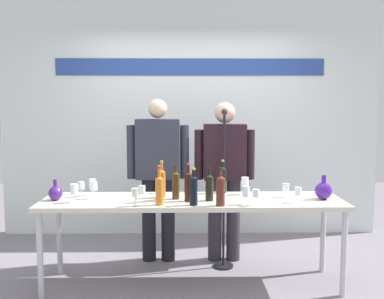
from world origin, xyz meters
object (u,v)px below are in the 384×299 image
decanter_blue_left (56,193)px  wine_bottle_0 (221,189)px  wine_glass_left_2 (142,190)px  wine_glass_left_4 (81,186)px  wine_bottle_3 (209,186)px  wine_glass_right_4 (256,194)px  wine_bottle_7 (176,184)px  decanter_blue_right (323,191)px  wine_glass_right_1 (286,188)px  wine_glass_right_2 (298,192)px  wine_glass_right_3 (246,192)px  presenter_left (158,169)px  wine_bottle_1 (223,179)px  wine_bottle_5 (162,182)px  wine_bottle_6 (159,189)px  display_table (192,206)px  wine_glass_right_0 (245,182)px  wine_bottle_2 (194,189)px  wine_bottle_4 (188,185)px  wine_glass_left_3 (92,184)px  wine_glass_left_5 (74,190)px  wine_glass_left_1 (135,193)px  wine_bottle_8 (159,187)px  microphone_stand (224,215)px  wine_glass_left_0 (94,186)px

decanter_blue_left → wine_bottle_0: bearing=-9.1°
wine_glass_left_2 → wine_glass_left_4: wine_glass_left_2 is taller
wine_bottle_3 → wine_glass_right_4: 0.42m
wine_glass_left_2 → wine_bottle_7: bearing=27.0°
decanter_blue_left → decanter_blue_right: 2.34m
wine_glass_right_1 → wine_glass_right_2: (0.05, -0.22, 0.01)m
wine_bottle_7 → wine_glass_left_2: 0.32m
wine_glass_right_3 → presenter_left: bearing=133.8°
wine_bottle_1 → wine_glass_left_2: 0.82m
wine_bottle_5 → wine_bottle_6: wine_bottle_5 is taller
display_table → wine_glass_right_0: size_ratio=16.18×
wine_bottle_2 → wine_bottle_5: 0.41m
wine_bottle_2 → wine_bottle_4: (-0.04, 0.15, 0.00)m
wine_glass_left_3 → wine_glass_right_1: bearing=-3.5°
presenter_left → wine_glass_right_0: (0.83, -0.41, -0.06)m
wine_glass_right_3 → wine_bottle_5: bearing=158.7°
decanter_blue_right → wine_bottle_4: (-1.19, -0.05, 0.06)m
wine_bottle_3 → wine_glass_right_3: bearing=-26.6°
wine_glass_left_4 → wine_glass_left_5: bearing=-91.0°
wine_glass_left_1 → wine_bottle_5: bearing=58.8°
wine_bottle_6 → wine_bottle_7: wine_bottle_6 is taller
decanter_blue_right → wine_bottle_1: size_ratio=0.69×
wine_bottle_6 → wine_glass_right_1: bearing=14.2°
wine_bottle_3 → wine_glass_left_5: wine_bottle_3 is taller
wine_bottle_8 → wine_glass_left_2: wine_bottle_8 is taller
wine_glass_left_5 → wine_glass_right_3: (1.45, -0.09, -0.01)m
display_table → wine_bottle_8: wine_bottle_8 is taller
wine_glass_left_2 → microphone_stand: (0.74, 0.54, -0.35)m
display_table → wine_bottle_2: wine_bottle_2 is taller
wine_bottle_6 → wine_glass_left_5: wine_bottle_6 is taller
wine_bottle_5 → wine_glass_right_2: (1.17, -0.22, -0.04)m
wine_bottle_7 → presenter_left: bearing=108.0°
decanter_blue_left → wine_glass_right_2: 2.09m
decanter_blue_right → wine_glass_left_5: bearing=-177.5°
wine_bottle_1 → wine_glass_left_3: 1.21m
wine_bottle_6 → wine_glass_left_4: 0.80m
wine_bottle_2 → wine_bottle_6: size_ratio=0.96×
wine_bottle_2 → wine_bottle_8: bearing=151.1°
decanter_blue_right → wine_bottle_1: (-0.86, 0.29, 0.06)m
decanter_blue_right → wine_bottle_6: 1.44m
wine_bottle_7 → wine_glass_left_0: wine_bottle_7 is taller
decanter_blue_left → wine_bottle_5: wine_bottle_5 is taller
wine_glass_left_0 → wine_glass_left_1: size_ratio=1.02×
decanter_blue_left → wine_bottle_1: (1.48, 0.29, 0.07)m
wine_bottle_2 → wine_glass_left_4: (-1.01, 0.34, -0.04)m
decanter_blue_right → wine_bottle_2: size_ratio=0.69×
wine_bottle_7 → wine_glass_right_4: (0.66, -0.26, -0.03)m
wine_glass_right_2 → microphone_stand: (-0.58, 0.56, -0.34)m
wine_bottle_4 → wine_glass_left_3: (-0.88, 0.25, -0.03)m
wine_bottle_6 → wine_bottle_8: bearing=94.1°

